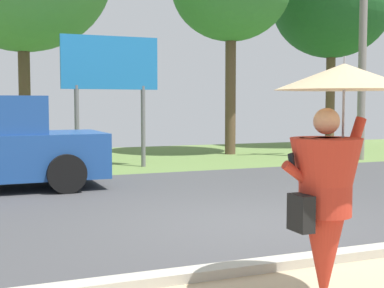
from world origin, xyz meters
The scene contains 5 objects.
ground_plane centered at (0.00, 2.95, -0.05)m, with size 40.00×22.00×0.20m.
monk_pedestrian centered at (-0.93, -3.14, 1.17)m, with size 1.17×1.17×2.13m.
utility_pole centered at (7.45, 6.70, 4.01)m, with size 1.80×0.24×7.66m.
roadside_billboard centered at (-0.19, 7.45, 2.55)m, with size 2.60×0.12×3.50m.
tree_right_far centered at (9.68, 11.28, 5.62)m, with size 4.67×4.67×7.76m.
Camera 1 is at (-3.74, -6.92, 1.74)m, focal length 51.49 mm.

